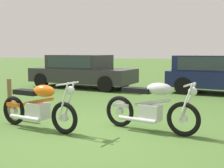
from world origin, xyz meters
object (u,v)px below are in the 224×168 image
Objects in this scene: motorcycle_silver at (151,107)px; fence_post_wooden at (10,99)px; car_navy at (221,72)px; motorcycle_orange at (38,106)px; car_charcoal at (81,69)px.

motorcycle_silver reaches higher than fence_post_wooden.
motorcycle_silver is 6.17m from car_navy.
motorcycle_orange is at bearing -110.14° from car_navy.
car_charcoal is 5.08× the size of fence_post_wooden.
car_charcoal reaches higher than fence_post_wooden.
car_charcoal reaches higher than motorcycle_orange.
fence_post_wooden is at bearing -119.67° from car_navy.
motorcycle_silver is 2.09× the size of fence_post_wooden.
car_charcoal is (-4.11, 6.22, 0.31)m from motorcycle_silver.
motorcycle_silver is at bearing -1.72° from fence_post_wooden.
motorcycle_orange is 2.10× the size of fence_post_wooden.
car_navy reaches higher than fence_post_wooden.
car_charcoal reaches higher than motorcycle_silver.
fence_post_wooden is at bearing -73.18° from car_charcoal.
motorcycle_silver is 0.41× the size of car_charcoal.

